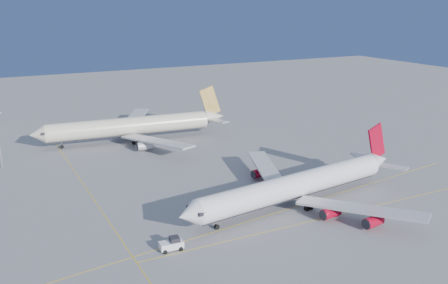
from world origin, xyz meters
TOP-DOWN VIEW (x-y plane):
  - ground at (0.00, 0.00)m, footprint 500.00×500.00m
  - taxiway_lines at (-14.71, 6.34)m, footprint 118.86×140.00m
  - airliner_virgin at (3.04, -4.72)m, footprint 65.39×58.26m
  - airliner_etihad at (-15.00, 67.60)m, footprint 67.66×62.29m
  - pushback_tug at (-32.26, -12.20)m, footprint 4.72×3.06m

SIDE VIEW (x-z plane):
  - ground at x=0.00m, z-range 0.00..0.00m
  - taxiway_lines at x=-14.71m, z-range 0.00..0.02m
  - pushback_tug at x=-32.26m, z-range -0.09..2.49m
  - airliner_virgin at x=3.04m, z-range -3.21..12.94m
  - airliner_etihad at x=-15.00m, z-range -3.45..14.20m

